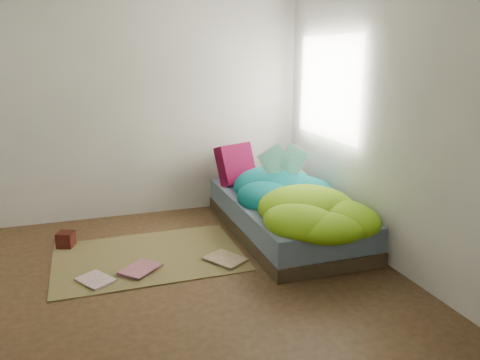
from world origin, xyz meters
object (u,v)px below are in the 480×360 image
(open_book, at_px, (284,150))
(floor_book_a, at_px, (84,285))
(wooden_box, at_px, (66,239))
(floor_book_b, at_px, (130,266))
(pillow_magenta, at_px, (236,164))
(bed, at_px, (285,216))

(open_book, xyz_separation_m, floor_book_a, (-1.95, -0.68, -0.78))
(wooden_box, bearing_deg, floor_book_a, -80.48)
(floor_book_a, bearing_deg, floor_book_b, -2.53)
(open_book, distance_m, wooden_box, 2.22)
(pillow_magenta, bearing_deg, open_book, -87.63)
(open_book, relative_size, floor_book_b, 1.35)
(wooden_box, relative_size, floor_book_b, 0.44)
(bed, distance_m, open_book, 0.65)
(bed, bearing_deg, floor_book_a, -163.65)
(pillow_magenta, relative_size, wooden_box, 3.11)
(wooden_box, bearing_deg, open_book, -4.67)
(floor_book_b, bearing_deg, pillow_magenta, 87.74)
(bed, distance_m, pillow_magenta, 0.88)
(bed, xyz_separation_m, floor_book_b, (-1.55, -0.35, -0.14))
(pillow_magenta, bearing_deg, floor_book_a, -164.89)
(bed, relative_size, floor_book_a, 7.23)
(open_book, height_order, floor_book_a, open_book)
(bed, xyz_separation_m, wooden_box, (-2.06, 0.29, -0.09))
(floor_book_a, bearing_deg, open_book, -12.92)
(bed, bearing_deg, wooden_box, 171.94)
(bed, height_order, wooden_box, bed)
(pillow_magenta, xyz_separation_m, floor_book_a, (-1.65, -1.30, -0.53))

